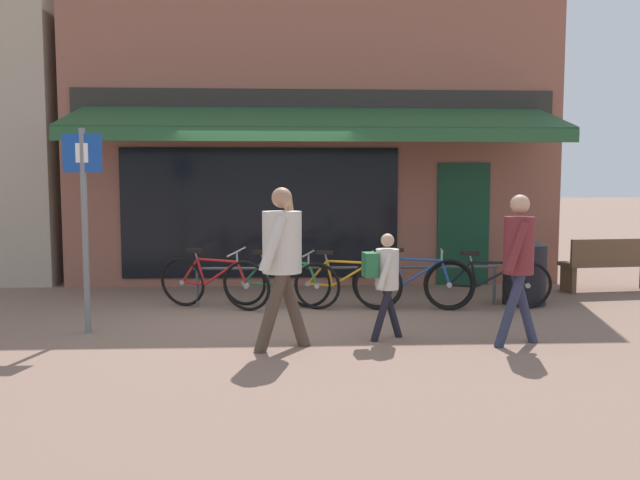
{
  "coord_description": "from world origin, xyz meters",
  "views": [
    {
      "loc": [
        0.35,
        -8.03,
        1.71
      ],
      "look_at": [
        0.72,
        -0.43,
        1.05
      ],
      "focal_mm": 35.0,
      "sensor_mm": 36.0,
      "label": 1
    }
  ],
  "objects_px": {
    "bicycle_red": "(213,282)",
    "bicycle_green": "(280,282)",
    "bicycle_black": "(488,283)",
    "park_bench": "(612,263)",
    "pedestrian_child": "(384,274)",
    "litter_bin": "(525,270)",
    "bicycle_blue": "(413,282)",
    "pedestrian_adult": "(282,251)",
    "parking_sign": "(84,209)",
    "pedestrian_second_adult": "(519,253)",
    "bicycle_orange": "(342,283)"
  },
  "relations": [
    {
      "from": "bicycle_red",
      "to": "bicycle_green",
      "type": "relative_size",
      "value": 0.97
    },
    {
      "from": "bicycle_black",
      "to": "park_bench",
      "type": "xyz_separation_m",
      "value": [
        2.45,
        1.31,
        0.1
      ]
    },
    {
      "from": "pedestrian_child",
      "to": "litter_bin",
      "type": "distance_m",
      "value": 3.08
    },
    {
      "from": "bicycle_blue",
      "to": "pedestrian_adult",
      "type": "height_order",
      "value": "pedestrian_adult"
    },
    {
      "from": "bicycle_green",
      "to": "parking_sign",
      "type": "relative_size",
      "value": 0.71
    },
    {
      "from": "bicycle_red",
      "to": "park_bench",
      "type": "distance_m",
      "value": 6.36
    },
    {
      "from": "pedestrian_adult",
      "to": "pedestrian_second_adult",
      "type": "distance_m",
      "value": 2.52
    },
    {
      "from": "parking_sign",
      "to": "bicycle_red",
      "type": "bearing_deg",
      "value": 46.54
    },
    {
      "from": "pedestrian_adult",
      "to": "litter_bin",
      "type": "bearing_deg",
      "value": 32.75
    },
    {
      "from": "bicycle_orange",
      "to": "park_bench",
      "type": "bearing_deg",
      "value": 28.42
    },
    {
      "from": "pedestrian_adult",
      "to": "pedestrian_second_adult",
      "type": "xyz_separation_m",
      "value": [
        2.52,
        0.05,
        -0.04
      ]
    },
    {
      "from": "bicycle_green",
      "to": "bicycle_blue",
      "type": "bearing_deg",
      "value": 12.21
    },
    {
      "from": "bicycle_blue",
      "to": "park_bench",
      "type": "height_order",
      "value": "park_bench"
    },
    {
      "from": "bicycle_blue",
      "to": "parking_sign",
      "type": "distance_m",
      "value": 4.37
    },
    {
      "from": "pedestrian_child",
      "to": "park_bench",
      "type": "relative_size",
      "value": 0.73
    },
    {
      "from": "pedestrian_child",
      "to": "parking_sign",
      "type": "bearing_deg",
      "value": 165.21
    },
    {
      "from": "bicycle_orange",
      "to": "pedestrian_child",
      "type": "bearing_deg",
      "value": -66.05
    },
    {
      "from": "bicycle_red",
      "to": "parking_sign",
      "type": "xyz_separation_m",
      "value": [
        -1.29,
        -1.36,
        1.07
      ]
    },
    {
      "from": "bicycle_black",
      "to": "pedestrian_child",
      "type": "height_order",
      "value": "pedestrian_child"
    },
    {
      "from": "litter_bin",
      "to": "park_bench",
      "type": "height_order",
      "value": "litter_bin"
    },
    {
      "from": "bicycle_red",
      "to": "park_bench",
      "type": "xyz_separation_m",
      "value": [
        6.26,
        1.12,
        0.08
      ]
    },
    {
      "from": "bicycle_black",
      "to": "pedestrian_child",
      "type": "distance_m",
      "value": 2.38
    },
    {
      "from": "parking_sign",
      "to": "park_bench",
      "type": "distance_m",
      "value": 8.01
    },
    {
      "from": "bicycle_black",
      "to": "litter_bin",
      "type": "height_order",
      "value": "litter_bin"
    },
    {
      "from": "bicycle_red",
      "to": "pedestrian_adult",
      "type": "bearing_deg",
      "value": -43.01
    },
    {
      "from": "pedestrian_child",
      "to": "pedestrian_second_adult",
      "type": "bearing_deg",
      "value": -19.72
    },
    {
      "from": "bicycle_orange",
      "to": "bicycle_black",
      "type": "height_order",
      "value": "bicycle_black"
    },
    {
      "from": "bicycle_blue",
      "to": "park_bench",
      "type": "xyz_separation_m",
      "value": [
        3.49,
        1.25,
        0.08
      ]
    },
    {
      "from": "pedestrian_adult",
      "to": "pedestrian_child",
      "type": "distance_m",
      "value": 1.22
    },
    {
      "from": "park_bench",
      "to": "pedestrian_adult",
      "type": "bearing_deg",
      "value": -154.64
    },
    {
      "from": "bicycle_orange",
      "to": "bicycle_blue",
      "type": "relative_size",
      "value": 0.97
    },
    {
      "from": "bicycle_red",
      "to": "pedestrian_second_adult",
      "type": "bearing_deg",
      "value": -8.61
    },
    {
      "from": "bicycle_orange",
      "to": "bicycle_black",
      "type": "bearing_deg",
      "value": 9.73
    },
    {
      "from": "pedestrian_second_adult",
      "to": "bicycle_red",
      "type": "bearing_deg",
      "value": 147.99
    },
    {
      "from": "bicycle_orange",
      "to": "pedestrian_second_adult",
      "type": "height_order",
      "value": "pedestrian_second_adult"
    },
    {
      "from": "bicycle_green",
      "to": "pedestrian_child",
      "type": "bearing_deg",
      "value": -39.21
    },
    {
      "from": "bicycle_orange",
      "to": "pedestrian_adult",
      "type": "xyz_separation_m",
      "value": [
        -0.81,
        -2.12,
        0.67
      ]
    },
    {
      "from": "park_bench",
      "to": "bicycle_orange",
      "type": "bearing_deg",
      "value": -171.87
    },
    {
      "from": "bicycle_green",
      "to": "pedestrian_second_adult",
      "type": "relative_size",
      "value": 1.03
    },
    {
      "from": "bicycle_blue",
      "to": "parking_sign",
      "type": "height_order",
      "value": "parking_sign"
    },
    {
      "from": "parking_sign",
      "to": "pedestrian_child",
      "type": "bearing_deg",
      "value": -7.65
    },
    {
      "from": "bicycle_red",
      "to": "pedestrian_child",
      "type": "bearing_deg",
      "value": -18.05
    },
    {
      "from": "bicycle_black",
      "to": "pedestrian_second_adult",
      "type": "xyz_separation_m",
      "value": [
        -0.3,
        -1.93,
        0.63
      ]
    },
    {
      "from": "bicycle_green",
      "to": "bicycle_blue",
      "type": "height_order",
      "value": "bicycle_blue"
    },
    {
      "from": "bicycle_red",
      "to": "pedestrian_adult",
      "type": "xyz_separation_m",
      "value": [
        0.98,
        -2.18,
        0.66
      ]
    },
    {
      "from": "bicycle_orange",
      "to": "litter_bin",
      "type": "xyz_separation_m",
      "value": [
        2.66,
        0.22,
        0.13
      ]
    },
    {
      "from": "pedestrian_child",
      "to": "pedestrian_adult",
      "type": "bearing_deg",
      "value": -169.58
    },
    {
      "from": "pedestrian_second_adult",
      "to": "park_bench",
      "type": "bearing_deg",
      "value": 48.97
    },
    {
      "from": "bicycle_red",
      "to": "bicycle_orange",
      "type": "xyz_separation_m",
      "value": [
        1.79,
        -0.06,
        -0.02
      ]
    },
    {
      "from": "bicycle_orange",
      "to": "litter_bin",
      "type": "distance_m",
      "value": 2.68
    }
  ]
}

